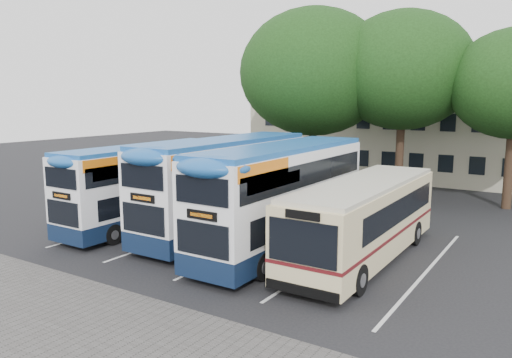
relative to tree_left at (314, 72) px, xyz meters
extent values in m
plane|color=black|center=(7.19, -16.99, -7.77)|extent=(120.00, 120.00, 0.00)
cube|color=#595654|center=(5.19, -21.99, -7.77)|extent=(40.00, 6.00, 0.01)
cube|color=silver|center=(-3.56, -11.99, -7.77)|extent=(0.12, 11.00, 0.01)
cube|color=silver|center=(-0.06, -11.99, -7.77)|extent=(0.12, 11.00, 0.01)
cube|color=silver|center=(3.44, -11.99, -7.77)|extent=(0.12, 11.00, 0.01)
cube|color=silver|center=(6.94, -11.99, -7.77)|extent=(0.12, 11.00, 0.01)
cube|color=silver|center=(10.44, -11.99, -7.77)|extent=(0.12, 11.00, 0.01)
cube|color=#B6AD93|center=(7.19, 10.01, -4.77)|extent=(32.00, 8.00, 6.00)
cube|color=#4C4C4F|center=(7.19, 10.01, -1.72)|extent=(32.40, 8.40, 0.30)
cube|color=black|center=(7.19, 5.99, -6.07)|extent=(30.00, 0.06, 1.20)
cube|color=black|center=(7.19, 5.99, -3.27)|extent=(30.00, 0.06, 1.20)
cylinder|color=black|center=(0.00, 0.00, -4.91)|extent=(0.50, 0.50, 5.72)
ellipsoid|color=black|center=(0.00, 0.00, 0.01)|extent=(9.57, 9.57, 8.14)
cylinder|color=black|center=(5.39, 1.24, -4.91)|extent=(0.50, 0.50, 5.73)
ellipsoid|color=black|center=(5.39, 1.24, 0.02)|extent=(8.46, 8.46, 7.19)
cylinder|color=black|center=(11.56, 1.10, -5.23)|extent=(0.50, 0.50, 5.08)
cube|color=#101F3B|center=(-2.57, -12.60, -7.15)|extent=(2.23, 9.36, 0.71)
cube|color=white|center=(-2.57, -12.60, -5.41)|extent=(2.23, 9.36, 2.76)
cube|color=#1C59A9|center=(-2.57, -12.60, -3.98)|extent=(2.18, 9.18, 0.27)
cube|color=black|center=(-2.57, -12.33, -6.17)|extent=(2.27, 8.29, 0.89)
cube|color=black|center=(-2.57, -12.60, -4.78)|extent=(2.27, 8.83, 0.80)
cube|color=orange|center=(-1.45, -15.68, -4.29)|extent=(0.02, 2.85, 0.49)
cube|color=black|center=(-2.57, -17.31, -5.50)|extent=(1.07, 0.06, 0.27)
cylinder|color=black|center=(-3.58, -9.88, -7.33)|extent=(0.27, 0.89, 0.89)
cylinder|color=black|center=(-1.57, -9.88, -7.33)|extent=(0.27, 0.89, 0.89)
cylinder|color=black|center=(-3.58, -15.68, -7.33)|extent=(0.27, 0.89, 0.89)
cylinder|color=black|center=(-1.57, -15.68, -7.33)|extent=(0.27, 0.89, 0.89)
cube|color=#101F3B|center=(1.35, -11.56, -7.08)|extent=(2.46, 10.34, 0.79)
cube|color=white|center=(1.35, -11.56, -5.16)|extent=(2.46, 10.34, 3.05)
cube|color=#1C59A9|center=(1.35, -11.56, -3.59)|extent=(2.41, 10.14, 0.30)
cube|color=black|center=(1.35, -11.26, -6.00)|extent=(2.50, 9.16, 0.99)
cube|color=black|center=(1.35, -11.56, -4.47)|extent=(2.50, 9.75, 0.89)
cube|color=orange|center=(2.59, -14.95, -3.93)|extent=(0.02, 3.15, 0.54)
cube|color=black|center=(1.35, -16.76, -5.26)|extent=(1.18, 0.06, 0.30)
cylinder|color=black|center=(0.24, -8.55, -7.28)|extent=(0.30, 0.99, 0.99)
cylinder|color=black|center=(2.47, -8.55, -7.28)|extent=(0.30, 0.99, 0.99)
cylinder|color=black|center=(0.24, -14.95, -7.28)|extent=(0.30, 0.99, 0.99)
cylinder|color=black|center=(2.47, -14.95, -7.28)|extent=(0.30, 0.99, 0.99)
cube|color=red|center=(2.60, -10.32, -4.47)|extent=(0.02, 3.94, 0.84)
cube|color=#101F3B|center=(4.83, -12.49, -7.09)|extent=(2.44, 10.24, 0.78)
cube|color=white|center=(4.83, -12.49, -5.19)|extent=(2.44, 10.24, 3.02)
cube|color=#1C59A9|center=(4.83, -12.49, -3.63)|extent=(2.39, 10.04, 0.29)
cube|color=black|center=(4.83, -12.20, -6.02)|extent=(2.48, 9.07, 0.98)
cube|color=black|center=(4.83, -12.49, -4.50)|extent=(2.48, 9.66, 0.88)
cube|color=orange|center=(6.06, -15.86, -3.97)|extent=(0.02, 3.12, 0.54)
cube|color=black|center=(4.83, -17.64, -5.28)|extent=(1.17, 0.06, 0.29)
cylinder|color=black|center=(3.72, -9.52, -7.28)|extent=(0.29, 0.98, 0.98)
cylinder|color=black|center=(5.93, -9.52, -7.28)|extent=(0.29, 0.98, 0.98)
cylinder|color=black|center=(3.72, -15.86, -7.28)|extent=(0.29, 0.98, 0.98)
cylinder|color=black|center=(5.93, -15.86, -7.28)|extent=(0.29, 0.98, 0.98)
cube|color=beige|center=(8.01, -11.86, -6.18)|extent=(2.53, 10.13, 2.58)
cube|color=beige|center=(8.01, -11.86, -4.84)|extent=(2.43, 9.72, 0.20)
cube|color=black|center=(8.01, -11.36, -5.75)|extent=(2.57, 8.10, 0.91)
cube|color=#591115|center=(8.01, -11.86, -6.61)|extent=(2.56, 10.15, 0.12)
cube|color=black|center=(8.01, -16.95, -5.85)|extent=(2.23, 0.06, 1.32)
cylinder|color=black|center=(6.86, -15.31, -7.27)|extent=(0.30, 1.01, 1.01)
cylinder|color=black|center=(9.15, -15.31, -7.27)|extent=(0.30, 1.01, 1.01)
cylinder|color=black|center=(6.86, -8.83, -7.27)|extent=(0.30, 1.01, 1.01)
cylinder|color=black|center=(9.15, -8.83, -7.27)|extent=(0.30, 1.01, 1.01)
camera|label=1|loc=(14.46, -29.56, -1.68)|focal=35.00mm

